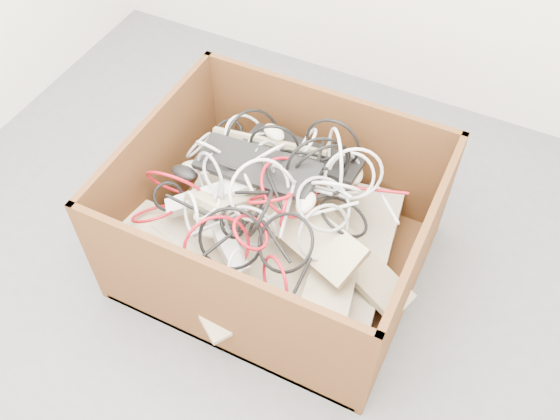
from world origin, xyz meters
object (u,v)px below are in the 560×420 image
at_px(cardboard_box, 275,237).
at_px(vga_plug, 361,254).
at_px(power_strip_left, 211,195).
at_px(power_strip_right, 223,236).

height_order(cardboard_box, vga_plug, cardboard_box).
distance_m(cardboard_box, vga_plug, 0.42).
xyz_separation_m(power_strip_left, power_strip_right, (0.11, -0.11, -0.04)).
xyz_separation_m(cardboard_box, power_strip_left, (-0.22, -0.07, 0.22)).
bearing_deg(power_strip_left, cardboard_box, -17.58).
bearing_deg(cardboard_box, power_strip_right, -119.38).
height_order(power_strip_right, vga_plug, power_strip_right).
bearing_deg(power_strip_right, power_strip_left, 171.09).
height_order(cardboard_box, power_strip_right, cardboard_box).
distance_m(cardboard_box, power_strip_right, 0.28).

